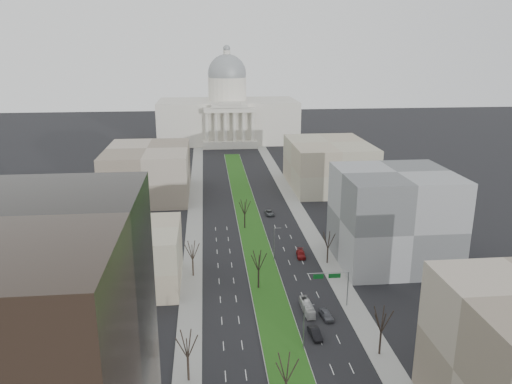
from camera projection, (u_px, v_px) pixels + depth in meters
ground at (251, 228)px, 154.21m from camera, size 600.00×600.00×0.00m
median at (251, 229)px, 153.21m from camera, size 8.00×222.03×0.20m
sidewalk_left at (193, 264)px, 128.61m from camera, size 5.00×330.00×0.15m
sidewalk_right at (326, 258)px, 132.01m from camera, size 5.00×330.00×0.15m
capitol at (228, 113)px, 292.50m from camera, size 80.00×46.00×55.00m
building_beige_left at (123, 257)px, 115.62m from camera, size 26.00×22.00×14.00m
building_grey_right at (393, 217)px, 127.41m from camera, size 28.00×26.00×24.00m
building_far_left at (148, 172)px, 186.49m from camera, size 30.00×40.00×18.00m
building_far_right at (328, 164)px, 198.06m from camera, size 30.00×40.00×18.00m
tree_left_mid at (187, 344)px, 81.82m from camera, size 5.40×5.40×9.72m
tree_left_far at (192, 250)px, 120.06m from camera, size 5.28×5.28×9.50m
tree_right_mid at (382, 319)px, 88.93m from camera, size 5.52×5.52×9.94m
tree_right_far at (328, 240)px, 127.31m from camera, size 5.04×5.04×9.07m
tree_median_a at (286, 368)px, 75.65m from camera, size 5.40×5.40×9.72m
tree_median_b at (258, 260)px, 113.85m from camera, size 5.40×5.40×9.72m
tree_median_c at (245, 207)px, 152.05m from camera, size 5.40×5.40×9.72m
streetlamp_median_b at (304, 326)px, 91.15m from camera, size 1.90×0.20×9.16m
streetlamp_median_c at (274, 244)px, 129.35m from camera, size 1.90×0.20×9.16m
mast_arm_signs at (336, 281)px, 106.08m from camera, size 9.12×0.24×8.09m
car_grey_near at (326, 315)px, 102.78m from camera, size 2.56×5.06×1.65m
car_black at (315, 333)px, 96.17m from camera, size 2.24×5.22×1.67m
car_red at (301, 254)px, 132.91m from camera, size 2.68×5.64×1.59m
car_grey_far at (269, 213)px, 166.04m from camera, size 2.86×5.53×1.49m
box_van at (307, 307)px, 105.22m from camera, size 2.12×7.81×2.16m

